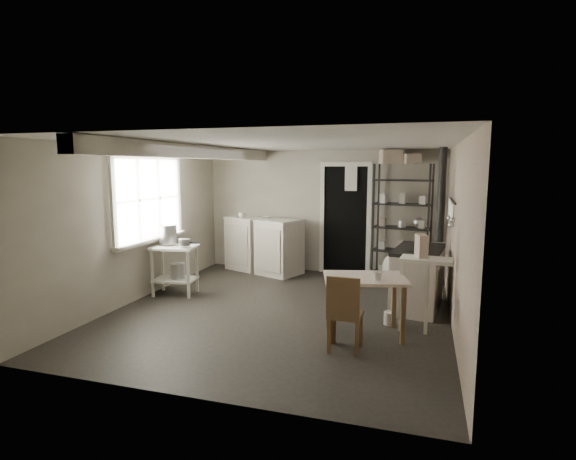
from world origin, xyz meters
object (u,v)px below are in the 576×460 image
(base_cabinets, at_px, (264,248))
(flour_sack, at_px, (394,268))
(shelf_rack, at_px, (402,228))
(work_table, at_px, (364,304))
(prep_table, at_px, (175,269))
(chair, at_px, (346,307))
(stove, at_px, (417,278))
(stockpot, at_px, (168,234))

(base_cabinets, bearing_deg, flour_sack, 19.41)
(shelf_rack, relative_size, work_table, 2.17)
(flour_sack, bearing_deg, base_cabinets, 178.15)
(base_cabinets, relative_size, work_table, 1.66)
(prep_table, bearing_deg, work_table, -15.91)
(base_cabinets, bearing_deg, shelf_rack, 20.71)
(chair, bearing_deg, work_table, 75.26)
(stove, height_order, flour_sack, stove)
(base_cabinets, bearing_deg, chair, -35.47)
(prep_table, height_order, stove, stove)
(chair, bearing_deg, prep_table, 155.92)
(prep_table, distance_m, stockpot, 0.56)
(stove, bearing_deg, prep_table, -166.34)
(prep_table, height_order, shelf_rack, shelf_rack)
(base_cabinets, relative_size, stove, 1.42)
(stove, bearing_deg, flour_sack, 113.56)
(stockpot, height_order, work_table, stockpot)
(base_cabinets, relative_size, chair, 1.83)
(stove, distance_m, chair, 1.89)
(stockpot, bearing_deg, work_table, -16.31)
(base_cabinets, xyz_separation_m, flour_sack, (2.45, -0.08, -0.22))
(chair, bearing_deg, shelf_rack, 83.60)
(stockpot, distance_m, base_cabinets, 2.11)
(chair, bearing_deg, stockpot, 155.95)
(stockpot, relative_size, chair, 0.35)
(prep_table, height_order, chair, chair)
(base_cabinets, bearing_deg, stove, -6.60)
(base_cabinets, height_order, flour_sack, base_cabinets)
(prep_table, xyz_separation_m, base_cabinets, (0.79, 1.89, 0.06))
(shelf_rack, xyz_separation_m, stove, (0.31, -1.49, -0.51))
(base_cabinets, bearing_deg, work_table, -29.29)
(base_cabinets, bearing_deg, stockpot, -95.94)
(stockpot, relative_size, shelf_rack, 0.15)
(stockpot, xyz_separation_m, shelf_rack, (3.49, 1.80, 0.01))
(prep_table, bearing_deg, chair, -25.01)
(shelf_rack, distance_m, work_table, 2.81)
(prep_table, distance_m, flour_sack, 3.72)
(prep_table, relative_size, shelf_rack, 0.38)
(prep_table, bearing_deg, stockpot, 155.63)
(shelf_rack, xyz_separation_m, work_table, (-0.28, -2.74, -0.57))
(flour_sack, bearing_deg, stockpot, -152.77)
(stove, height_order, work_table, stove)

